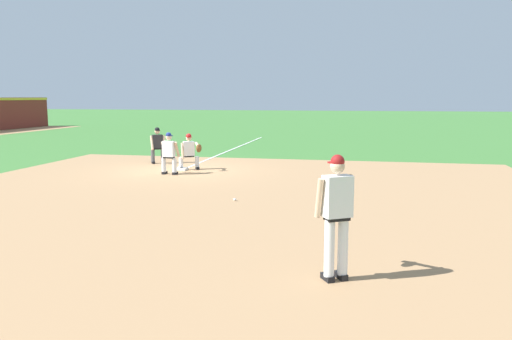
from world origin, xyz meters
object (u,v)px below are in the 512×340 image
Objects in this scene: first_base_bag at (182,169)px; first_baseman at (190,150)px; baseball at (235,200)px; pitcher at (337,209)px; baserunner at (169,152)px; umpire at (158,144)px.

first_baseman is (0.15, -0.26, 0.69)m from first_base_bag.
baseball is 0.04× the size of pitcher.
umpire is at bearing 30.09° from baserunner.
pitcher is at bearing -151.18° from baseball.
pitcher reaches higher than umpire.
first_base_bag is 5.14× the size of baseball.
first_base_bag is 0.26× the size of baserunner.
first_base_bag is 5.86m from baseball.
umpire reaches higher than first_base_bag.
first_base_bag is 0.75m from first_baseman.
baserunner is at bearing 175.83° from first_base_bag.
first_base_bag is at bearing 33.43° from baseball.
baserunner is at bearing 34.27° from pitcher.
umpire is (6.49, 4.83, 0.76)m from baseball.
pitcher is 13.90m from umpire.
pitcher is at bearing -145.73° from baserunner.
umpire is at bearing 33.36° from pitcher.
pitcher is 1.27× the size of baserunner.
umpire is at bearing 36.63° from baseball.
pitcher reaches higher than first_baseman.
first_base_bag reaches higher than baseball.
first_baseman reaches higher than baseball.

